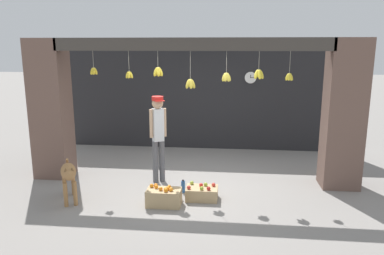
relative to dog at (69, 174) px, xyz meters
name	(u,v)px	position (x,y,z in m)	size (l,w,h in m)	color
ground_plane	(190,185)	(2.02, 0.99, -0.51)	(60.00, 60.00, 0.00)	gray
shop_back_wall	(202,95)	(2.02, 3.81, 0.92)	(7.11, 0.12, 2.85)	#232326
shop_pillar_left	(51,109)	(-0.88, 1.29, 0.92)	(0.70, 0.60, 2.85)	brown
shop_pillar_right	(344,115)	(4.93, 1.29, 0.92)	(0.70, 0.60, 2.85)	brown
storefront_awning	(191,47)	(2.04, 1.11, 2.18)	(5.21, 0.29, 0.96)	#3D3833
dog	(69,174)	(0.00, 0.00, 0.00)	(0.55, 0.88, 0.73)	#9E7042
shopkeeper	(158,132)	(1.38, 1.13, 0.54)	(0.32, 0.32, 1.74)	#56565B
fruit_crate_oranges	(164,197)	(1.68, 0.01, -0.35)	(0.59, 0.35, 0.35)	tan
fruit_crate_apples	(202,193)	(2.31, 0.34, -0.39)	(0.56, 0.38, 0.29)	tan
water_bottle	(183,186)	(1.94, 0.62, -0.39)	(0.08, 0.08, 0.25)	#2D60AD
wall_clock	(251,78)	(3.28, 3.73, 1.40)	(0.31, 0.03, 0.31)	black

